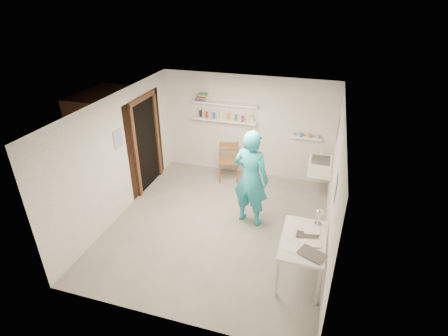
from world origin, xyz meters
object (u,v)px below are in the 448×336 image
(wooden_chair, at_px, (229,160))
(belfast_sink, at_px, (320,166))
(man, at_px, (251,178))
(desk_lamp, at_px, (319,213))
(work_table, at_px, (301,258))
(wall_clock, at_px, (251,158))

(wooden_chair, bearing_deg, belfast_sink, -18.57)
(man, xyz_separation_m, desk_lamp, (1.28, -0.76, -0.00))
(belfast_sink, bearing_deg, work_table, -92.44)
(man, distance_m, desk_lamp, 1.48)
(belfast_sink, relative_size, man, 0.31)
(work_table, bearing_deg, desk_lamp, 67.58)
(desk_lamp, bearing_deg, work_table, -112.42)
(man, height_order, wall_clock, man)
(belfast_sink, xyz_separation_m, wall_clock, (-1.26, -1.17, 0.58))
(man, bearing_deg, wall_clock, -62.95)
(belfast_sink, distance_m, wooden_chair, 2.07)
(belfast_sink, bearing_deg, wooden_chair, 177.22)
(belfast_sink, distance_m, wall_clock, 1.81)
(belfast_sink, bearing_deg, desk_lamp, -88.07)
(belfast_sink, xyz_separation_m, man, (-1.20, -1.38, 0.26))
(man, xyz_separation_m, wooden_chair, (-0.85, 1.48, -0.46))
(belfast_sink, relative_size, desk_lamp, 4.35)
(belfast_sink, distance_m, desk_lamp, 2.16)
(belfast_sink, xyz_separation_m, desk_lamp, (0.07, -2.14, 0.26))
(belfast_sink, xyz_separation_m, wooden_chair, (-2.06, 0.10, -0.20))
(wall_clock, bearing_deg, work_table, -37.45)
(man, relative_size, wall_clock, 5.56)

